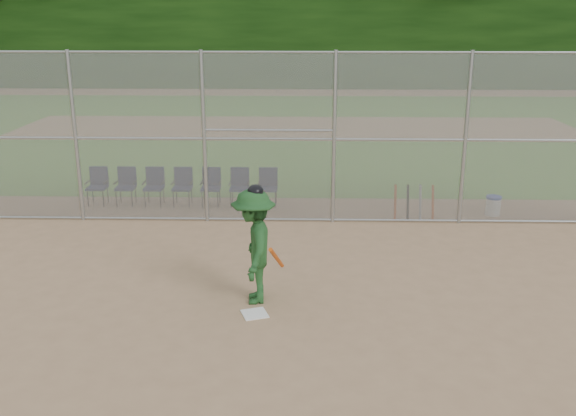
{
  "coord_description": "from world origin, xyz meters",
  "views": [
    {
      "loc": [
        0.3,
        -9.57,
        4.79
      ],
      "look_at": [
        0.0,
        2.5,
        1.1
      ],
      "focal_mm": 40.0,
      "sensor_mm": 36.0,
      "label": 1
    }
  ],
  "objects_px": {
    "home_plate": "(255,314)",
    "chair_0": "(97,187)",
    "water_cooler": "(493,205)",
    "batter_at_plate": "(254,246)"
  },
  "relations": [
    {
      "from": "water_cooler",
      "to": "home_plate",
      "type": "bearing_deg",
      "value": -134.38
    },
    {
      "from": "home_plate",
      "to": "chair_0",
      "type": "xyz_separation_m",
      "value": [
        -4.54,
        6.24,
        0.47
      ]
    },
    {
      "from": "home_plate",
      "to": "chair_0",
      "type": "distance_m",
      "value": 7.73
    },
    {
      "from": "home_plate",
      "to": "batter_at_plate",
      "type": "relative_size",
      "value": 0.19
    },
    {
      "from": "batter_at_plate",
      "to": "chair_0",
      "type": "bearing_deg",
      "value": 128.32
    },
    {
      "from": "home_plate",
      "to": "water_cooler",
      "type": "bearing_deg",
      "value": 45.62
    },
    {
      "from": "batter_at_plate",
      "to": "water_cooler",
      "type": "relative_size",
      "value": 4.37
    },
    {
      "from": "home_plate",
      "to": "chair_0",
      "type": "bearing_deg",
      "value": 126.04
    },
    {
      "from": "batter_at_plate",
      "to": "chair_0",
      "type": "distance_m",
      "value": 7.28
    },
    {
      "from": "chair_0",
      "to": "batter_at_plate",
      "type": "bearing_deg",
      "value": -51.68
    }
  ]
}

